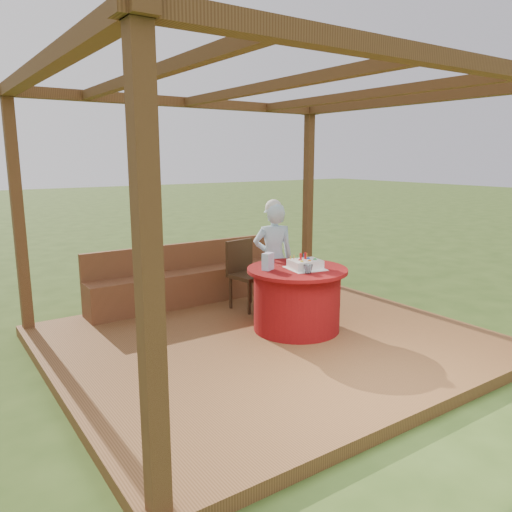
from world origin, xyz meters
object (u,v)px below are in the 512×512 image
Objects in this scene: elderly_woman at (273,257)px; birthday_cake at (305,264)px; chair at (246,270)px; bench at (196,282)px; drinking_glass at (308,269)px; gift_bag at (268,261)px; table at (297,298)px.

birthday_cake is at bearing -98.29° from elderly_woman.
chair is at bearing 115.27° from elderly_woman.
bench is 28.95× the size of drinking_glass.
elderly_woman is 7.59× the size of gift_bag.
bench is 6.72× the size of birthday_cake.
table is 1.27× the size of chair.
birthday_cake is at bearing -74.77° from bench.
drinking_glass is at bearing -103.59° from elderly_woman.
drinking_glass is at bearing -79.51° from bench.
elderly_woman reaches higher than table.
gift_bag is 1.84× the size of drinking_glass.
birthday_cake is at bearing -51.71° from gift_bag.
table is at bearing -103.63° from elderly_woman.
birthday_cake reaches higher than table.
chair is 0.62× the size of elderly_woman.
birthday_cake is 4.31× the size of drinking_glass.
chair reaches higher than drinking_glass.
elderly_woman is 3.24× the size of birthday_cake.
drinking_glass is at bearing -92.32° from chair.
chair is at bearing 87.68° from drinking_glass.
table is at bearing 76.52° from drinking_glass.
bench is at bearing 123.29° from chair.
drinking_glass is (-0.05, -1.31, 0.27)m from chair.
birthday_cake is 2.34× the size of gift_bag.
birthday_cake is (-0.11, -0.75, 0.05)m from elderly_woman.
table is 0.79m from elderly_woman.
elderly_woman is 13.98× the size of drinking_glass.
gift_bag is 0.47m from drinking_glass.
elderly_woman is at bearing 81.71° from birthday_cake.
drinking_glass reaches higher than table.
elderly_woman is at bearing -64.73° from chair.
chair is 1.34m from drinking_glass.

